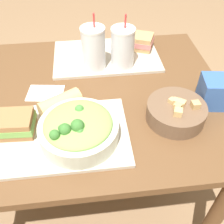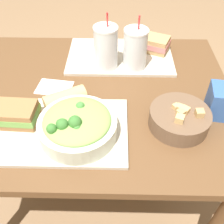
{
  "view_description": "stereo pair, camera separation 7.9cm",
  "coord_description": "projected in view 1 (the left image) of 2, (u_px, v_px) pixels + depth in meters",
  "views": [
    {
      "loc": [
        0.04,
        -0.76,
        1.39
      ],
      "look_at": [
        0.1,
        -0.19,
        0.83
      ],
      "focal_mm": 42.0,
      "sensor_mm": 36.0,
      "label": 1
    },
    {
      "loc": [
        0.12,
        -0.76,
        1.39
      ],
      "look_at": [
        0.1,
        -0.19,
        0.83
      ],
      "focal_mm": 42.0,
      "sensor_mm": 36.0,
      "label": 2
    }
  ],
  "objects": [
    {
      "name": "ground_plane",
      "position": [
        90.0,
        194.0,
        1.5
      ],
      "size": [
        12.0,
        12.0,
        0.0
      ],
      "primitive_type": "plane",
      "color": "#846647"
    },
    {
      "name": "dining_table",
      "position": [
        81.0,
        117.0,
        1.06
      ],
      "size": [
        1.12,
        0.83,
        0.75
      ],
      "color": "brown",
      "rests_on": "ground_plane"
    },
    {
      "name": "tray_near",
      "position": [
        56.0,
        136.0,
        0.83
      ],
      "size": [
        0.46,
        0.29,
        0.01
      ],
      "color": "#BCB29E",
      "rests_on": "dining_table"
    },
    {
      "name": "tray_far",
      "position": [
        106.0,
        56.0,
        1.16
      ],
      "size": [
        0.46,
        0.29,
        0.01
      ],
      "color": "#BCB29E",
      "rests_on": "dining_table"
    },
    {
      "name": "salad_bowl",
      "position": [
        79.0,
        128.0,
        0.79
      ],
      "size": [
        0.24,
        0.24,
        0.11
      ],
      "color": "beige",
      "rests_on": "tray_near"
    },
    {
      "name": "soup_bowl",
      "position": [
        176.0,
        111.0,
        0.87
      ],
      "size": [
        0.2,
        0.2,
        0.08
      ],
      "color": "brown",
      "rests_on": "dining_table"
    },
    {
      "name": "sandwich_near",
      "position": [
        11.0,
        124.0,
        0.82
      ],
      "size": [
        0.15,
        0.1,
        0.06
      ],
      "rotation": [
        0.0,
        0.0,
        -0.05
      ],
      "color": "olive",
      "rests_on": "tray_near"
    },
    {
      "name": "baguette_near",
      "position": [
        61.0,
        103.0,
        0.89
      ],
      "size": [
        0.16,
        0.12,
        0.06
      ],
      "rotation": [
        0.0,
        0.0,
        2.08
      ],
      "color": "tan",
      "rests_on": "tray_near"
    },
    {
      "name": "sandwich_far",
      "position": [
        137.0,
        41.0,
        1.18
      ],
      "size": [
        0.16,
        0.14,
        0.06
      ],
      "rotation": [
        0.0,
        0.0,
        -0.4
      ],
      "color": "tan",
      "rests_on": "tray_far"
    },
    {
      "name": "drink_cup_dark",
      "position": [
        94.0,
        50.0,
        1.04
      ],
      "size": [
        0.1,
        0.1,
        0.23
      ],
      "color": "silver",
      "rests_on": "tray_far"
    },
    {
      "name": "drink_cup_red",
      "position": [
        123.0,
        49.0,
        1.05
      ],
      "size": [
        0.1,
        0.1,
        0.22
      ],
      "color": "silver",
      "rests_on": "tray_far"
    },
    {
      "name": "chip_bag",
      "position": [
        218.0,
        92.0,
        0.91
      ],
      "size": [
        0.14,
        0.11,
        0.11
      ],
      "rotation": [
        0.0,
        0.0,
        -0.15
      ],
      "color": "#335BA3",
      "rests_on": "dining_table"
    },
    {
      "name": "napkin_folded",
      "position": [
        45.0,
        93.0,
        0.99
      ],
      "size": [
        0.15,
        0.11,
        0.0
      ],
      "color": "white",
      "rests_on": "dining_table"
    }
  ]
}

